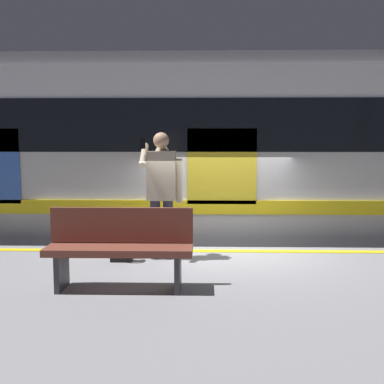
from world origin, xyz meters
The scene contains 9 objects.
ground_plane centered at (0.00, 0.00, 0.00)m, with size 24.66×24.66×0.00m, color #3D3D3F.
platform centered at (0.00, 2.44, 0.56)m, with size 12.75×4.89×1.11m, color gray.
safety_line centered at (0.00, 0.30, 1.12)m, with size 12.50×0.16×0.01m, color yellow.
track_rail_near centered at (0.00, -1.50, 0.08)m, with size 16.58×0.08×0.16m, color slate.
track_rail_far centered at (0.00, -2.94, 0.08)m, with size 16.58×0.08×0.16m, color slate.
train_carriage centered at (1.95, -2.21, 2.60)m, with size 11.53×3.06×4.12m.
passenger centered at (0.83, 0.76, 2.16)m, with size 0.57×0.55×1.78m.
handbag centered at (1.37, 0.94, 1.30)m, with size 0.30×0.28×0.40m.
bench centered at (1.18, 2.12, 1.60)m, with size 1.63×0.44×0.90m.
Camera 1 is at (0.23, 7.33, 2.76)m, focal length 44.38 mm.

